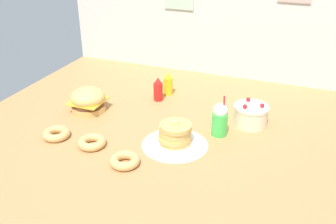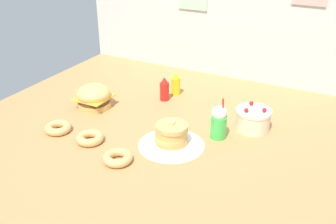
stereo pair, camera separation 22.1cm
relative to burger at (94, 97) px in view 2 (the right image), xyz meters
The scene contains 12 objects.
ground_plane 0.54m from the burger, ahead, with size 2.36×2.13×0.02m, color #B27F4C.
back_wall 1.20m from the burger, 61.88° to the left, with size 2.36×0.04×1.09m.
doily_mat 0.72m from the burger, 15.87° to the right, with size 0.38×0.38×0.00m, color white.
burger is the anchor object (origin of this frame).
pancake_stack 0.72m from the burger, 15.93° to the right, with size 0.29×0.29×0.15m.
layer_cake 1.07m from the burger, 11.09° to the left, with size 0.22×0.22×0.16m.
ketchup_bottle 0.49m from the burger, 41.42° to the left, with size 0.07×0.07×0.17m.
mustard_bottle 0.60m from the burger, 48.47° to the left, with size 0.07×0.07×0.17m.
cream_soda_cup 0.90m from the burger, ahead, with size 0.10×0.10×0.26m.
donut_pink_glaze 0.38m from the burger, 88.50° to the right, with size 0.16×0.16×0.05m.
donut_chocolate 0.46m from the burger, 55.98° to the right, with size 0.16×0.16×0.05m.
donut_vanilla 0.70m from the burger, 42.79° to the right, with size 0.16×0.16×0.05m.
Camera 2 is at (1.02, -1.78, 1.17)m, focal length 41.03 mm.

